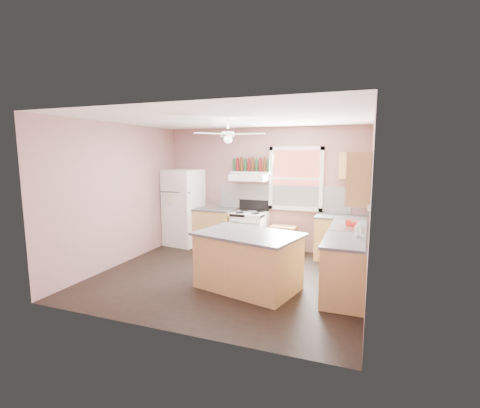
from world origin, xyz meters
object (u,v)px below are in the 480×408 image
at_px(stove, 250,232).
at_px(island, 248,262).
at_px(refrigerator, 184,207).
at_px(cart, 283,241).
at_px(toaster, 212,205).

xyz_separation_m(stove, island, (0.67, -2.04, 0.00)).
xyz_separation_m(refrigerator, island, (2.30, -2.02, -0.45)).
distance_m(cart, island, 2.10).
bearing_deg(island, toaster, 141.87).
distance_m(toaster, cart, 1.77).
height_order(toaster, stove, toaster).
height_order(refrigerator, island, refrigerator).
bearing_deg(toaster, island, -57.70).
bearing_deg(island, cart, 101.99).
bearing_deg(cart, stove, -175.86).
bearing_deg(stove, island, -69.26).
distance_m(refrigerator, island, 3.09).
height_order(stove, cart, stove).
relative_size(refrigerator, island, 1.18).
bearing_deg(stove, refrigerator, -176.61).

